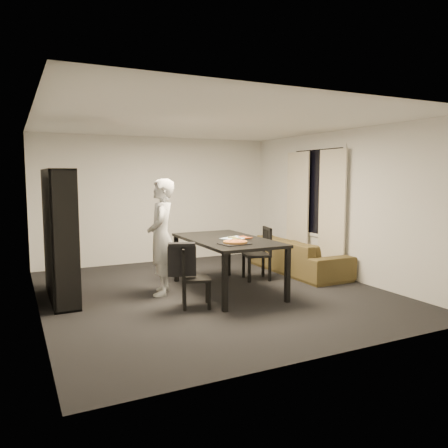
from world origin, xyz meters
name	(u,v)px	position (x,y,z in m)	size (l,w,h in m)	color
room	(212,209)	(0.00, 0.00, 1.30)	(5.01, 5.51, 2.61)	black
window_pane	(318,192)	(2.48, 0.60, 1.50)	(0.02, 1.40, 1.60)	black
window_frame	(317,192)	(2.48, 0.60, 1.50)	(0.03, 1.52, 1.72)	white
curtain_left	(332,212)	(2.40, 0.08, 1.15)	(0.03, 0.70, 2.25)	beige
curtain_right	(297,209)	(2.40, 1.12, 1.15)	(0.03, 0.70, 2.25)	beige
bookshelf	(60,235)	(-2.16, 0.60, 0.95)	(0.35, 1.50, 1.90)	black
dining_table	(227,243)	(0.23, -0.05, 0.76)	(1.11, 1.99, 0.83)	black
chair_left	(190,273)	(-0.60, -0.59, 0.47)	(0.49, 0.49, 0.83)	black
chair_right	(261,250)	(1.12, 0.38, 0.52)	(0.51, 0.51, 0.92)	black
draped_jacket	(182,258)	(-0.71, -0.56, 0.69)	(0.40, 0.27, 0.46)	black
person	(161,237)	(-0.75, 0.22, 0.88)	(0.64, 0.42, 1.76)	silver
baking_tray	(234,244)	(0.08, -0.60, 0.84)	(0.40, 0.32, 0.01)	black
pepperoni_pizza	(235,242)	(0.11, -0.56, 0.86)	(0.35, 0.35, 0.03)	#A56930
kitchen_towel	(235,238)	(0.36, -0.08, 0.83)	(0.40, 0.30, 0.01)	white
pizza_slices	(240,238)	(0.41, -0.13, 0.84)	(0.37, 0.31, 0.01)	#D38842
sofa	(299,256)	(2.03, 0.54, 0.32)	(2.17, 0.85, 0.64)	#46401C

